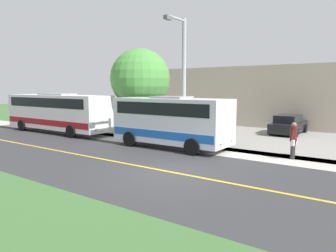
% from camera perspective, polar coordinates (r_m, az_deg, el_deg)
% --- Properties ---
extents(ground_plane, '(120.00, 120.00, 0.00)m').
position_cam_1_polar(ground_plane, '(13.21, 0.36, -8.36)').
color(ground_plane, '#3D6633').
extents(road_surface, '(8.00, 100.00, 0.01)m').
position_cam_1_polar(road_surface, '(13.21, 0.36, -8.35)').
color(road_surface, '#333335').
rests_on(road_surface, ground).
extents(sidewalk, '(2.40, 100.00, 0.01)m').
position_cam_1_polar(sidewalk, '(17.61, 10.12, -4.55)').
color(sidewalk, '#B2ADA3').
rests_on(sidewalk, ground).
extents(parking_lot_surface, '(14.00, 36.00, 0.01)m').
position_cam_1_polar(parking_lot_surface, '(23.51, 24.36, -2.17)').
color(parking_lot_surface, gray).
rests_on(parking_lot_surface, ground).
extents(road_centre_line, '(0.16, 100.00, 0.00)m').
position_cam_1_polar(road_centre_line, '(13.21, 0.36, -8.33)').
color(road_centre_line, gold).
rests_on(road_centre_line, ground).
extents(shuttle_bus_front, '(2.74, 7.10, 3.00)m').
position_cam_1_polar(shuttle_bus_front, '(18.31, 0.64, 1.20)').
color(shuttle_bus_front, silver).
rests_on(shuttle_bus_front, ground).
extents(transit_bus_rear, '(2.65, 10.18, 3.05)m').
position_cam_1_polar(transit_bus_rear, '(25.94, -19.40, 2.58)').
color(transit_bus_rear, white).
rests_on(transit_bus_rear, ground).
extents(pedestrian_with_bags, '(0.72, 0.34, 1.82)m').
position_cam_1_polar(pedestrian_with_bags, '(16.57, 21.83, -2.24)').
color(pedestrian_with_bags, '#262628').
rests_on(pedestrian_with_bags, ground).
extents(street_light_pole, '(1.97, 0.24, 7.38)m').
position_cam_1_polar(street_light_pole, '(18.19, 2.68, 8.87)').
color(street_light_pole, '#9E9EA3').
rests_on(street_light_pole, ground).
extents(parked_car_near, '(4.42, 2.05, 1.45)m').
position_cam_1_polar(parked_car_near, '(25.50, 21.02, 0.22)').
color(parked_car_near, black).
rests_on(parked_car_near, ground).
extents(tree_curbside, '(4.38, 4.38, 6.34)m').
position_cam_1_polar(tree_curbside, '(23.41, -5.08, 8.55)').
color(tree_curbside, '#4C3826').
rests_on(tree_curbside, ground).
extents(commercial_building, '(10.00, 21.32, 5.39)m').
position_cam_1_polar(commercial_building, '(33.18, 19.11, 5.25)').
color(commercial_building, '#B7A893').
rests_on(commercial_building, ground).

